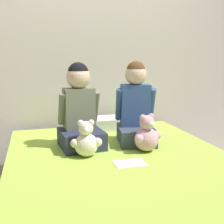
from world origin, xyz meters
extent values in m
plane|color=#B2A899|center=(0.00, 0.00, 0.00)|extent=(14.00, 14.00, 0.00)
cube|color=beige|center=(0.00, 1.11, 1.25)|extent=(8.00, 0.06, 2.50)
cube|color=#2D2D33|center=(0.00, 0.00, 0.13)|extent=(1.60, 1.94, 0.25)
cube|color=silver|center=(0.00, 0.00, 0.35)|extent=(1.57, 1.90, 0.20)
cube|color=#A8D147|center=(0.00, 0.00, 0.47)|extent=(1.59, 1.92, 0.03)
cube|color=#282D47|center=(-0.24, 0.29, 0.55)|extent=(0.35, 0.38, 0.14)
cube|color=slate|center=(-0.24, 0.34, 0.78)|extent=(0.25, 0.16, 0.33)
sphere|color=beige|center=(-0.24, 0.34, 1.03)|extent=(0.19, 0.19, 0.19)
sphere|color=black|center=(-0.24, 0.34, 1.06)|extent=(0.16, 0.16, 0.16)
cylinder|color=slate|center=(-0.38, 0.33, 0.79)|extent=(0.07, 0.15, 0.26)
cylinder|color=slate|center=(-0.11, 0.35, 0.79)|extent=(0.07, 0.15, 0.26)
cube|color=#384251|center=(0.22, 0.29, 0.55)|extent=(0.35, 0.41, 0.13)
cube|color=#33518E|center=(0.23, 0.34, 0.79)|extent=(0.26, 0.18, 0.35)
sphere|color=beige|center=(0.23, 0.34, 1.04)|extent=(0.18, 0.18, 0.18)
sphere|color=brown|center=(0.23, 0.34, 1.07)|extent=(0.16, 0.16, 0.16)
cylinder|color=#33518E|center=(0.10, 0.37, 0.80)|extent=(0.08, 0.16, 0.28)
cylinder|color=#33518E|center=(0.36, 0.32, 0.80)|extent=(0.08, 0.16, 0.28)
sphere|color=silver|center=(-0.24, 0.07, 0.57)|extent=(0.17, 0.17, 0.17)
sphere|color=silver|center=(-0.24, 0.07, 0.69)|extent=(0.10, 0.10, 0.10)
sphere|color=white|center=(-0.24, 0.03, 0.68)|extent=(0.05, 0.05, 0.05)
sphere|color=silver|center=(-0.27, 0.08, 0.73)|extent=(0.04, 0.04, 0.04)
sphere|color=silver|center=(-0.20, 0.07, 0.73)|extent=(0.04, 0.04, 0.04)
sphere|color=silver|center=(-0.32, 0.07, 0.59)|extent=(0.06, 0.06, 0.06)
sphere|color=silver|center=(-0.16, 0.05, 0.59)|extent=(0.06, 0.06, 0.06)
sphere|color=#DBA3B2|center=(0.22, 0.06, 0.57)|extent=(0.18, 0.18, 0.18)
sphere|color=#DBA3B2|center=(0.22, 0.06, 0.70)|extent=(0.11, 0.11, 0.11)
sphere|color=beige|center=(0.24, 0.02, 0.70)|extent=(0.05, 0.05, 0.05)
sphere|color=#DBA3B2|center=(0.18, 0.05, 0.75)|extent=(0.05, 0.05, 0.05)
sphere|color=#DBA3B2|center=(0.26, 0.08, 0.75)|extent=(0.05, 0.05, 0.05)
sphere|color=#DBA3B2|center=(0.14, 0.02, 0.60)|extent=(0.07, 0.07, 0.07)
sphere|color=#DBA3B2|center=(0.31, 0.07, 0.60)|extent=(0.07, 0.07, 0.07)
cube|color=silver|center=(0.00, 0.81, 0.54)|extent=(0.49, 0.27, 0.11)
cube|color=white|center=(0.02, -0.15, 0.48)|extent=(0.21, 0.15, 0.00)
camera|label=1|loc=(-0.58, -1.82, 1.18)|focal=45.00mm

